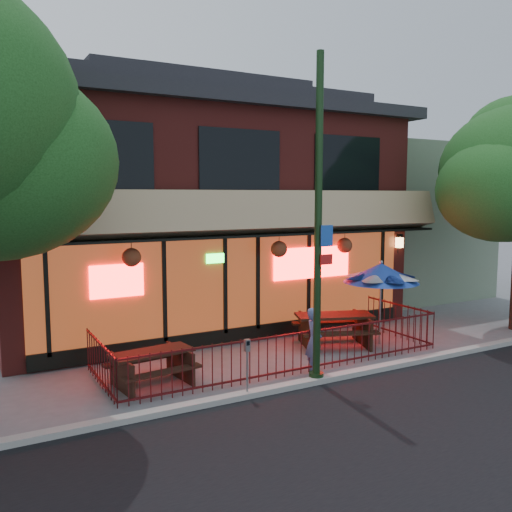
% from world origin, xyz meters
% --- Properties ---
extents(ground, '(80.00, 80.00, 0.00)m').
position_xyz_m(ground, '(0.00, 0.00, 0.00)').
color(ground, gray).
rests_on(ground, ground).
extents(curb, '(80.00, 0.25, 0.12)m').
position_xyz_m(curb, '(0.00, -0.50, 0.06)').
color(curb, '#999993').
rests_on(curb, ground).
extents(restaurant_building, '(12.96, 9.49, 8.05)m').
position_xyz_m(restaurant_building, '(0.00, 7.11, 4.13)').
color(restaurant_building, maroon).
rests_on(restaurant_building, ground).
extents(neighbor_building, '(6.00, 7.00, 6.00)m').
position_xyz_m(neighbor_building, '(9.00, 7.70, 3.00)').
color(neighbor_building, slate).
rests_on(neighbor_building, ground).
extents(patio_fence, '(8.44, 2.62, 1.00)m').
position_xyz_m(patio_fence, '(0.00, 0.50, 0.63)').
color(patio_fence, '#4A0F11').
rests_on(patio_fence, ground).
extents(street_light, '(0.43, 0.32, 7.00)m').
position_xyz_m(street_light, '(0.00, -0.40, 3.15)').
color(street_light, black).
rests_on(street_light, ground).
extents(picnic_table_left, '(1.89, 1.53, 0.75)m').
position_xyz_m(picnic_table_left, '(-3.21, 1.12, 0.49)').
color(picnic_table_left, '#331B12').
rests_on(picnic_table_left, ground).
extents(picnic_table_right, '(2.45, 2.17, 0.87)m').
position_xyz_m(picnic_table_right, '(2.06, 1.69, 0.57)').
color(picnic_table_right, black).
rests_on(picnic_table_right, ground).
extents(patio_umbrella, '(2.02, 2.02, 2.31)m').
position_xyz_m(patio_umbrella, '(3.24, 1.21, 1.97)').
color(patio_umbrella, gray).
rests_on(patio_umbrella, ground).
extents(pedestrian, '(0.53, 0.65, 1.52)m').
position_xyz_m(pedestrian, '(0.28, 0.10, 0.76)').
color(pedestrian, '#4C5F98').
rests_on(pedestrian, ground).
extents(parking_meter_near, '(0.11, 0.09, 1.19)m').
position_xyz_m(parking_meter_near, '(-1.75, -0.48, 0.81)').
color(parking_meter_near, gray).
rests_on(parking_meter_near, ground).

